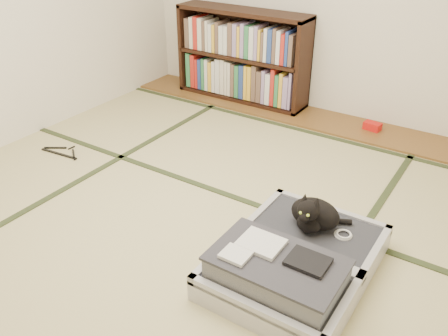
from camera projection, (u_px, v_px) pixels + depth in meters
The scene contains 9 objects.
floor at pixel (189, 220), 3.14m from camera, with size 4.50×4.50×0.00m, color tan.
wood_strip at pixel (313, 118), 4.59m from camera, with size 4.00×0.50×0.02m, color brown.
red_item at pixel (372, 126), 4.32m from camera, with size 0.15×0.09×0.07m, color red.
tatami_borders at pixel (229, 187), 3.50m from camera, with size 4.00×4.50×0.01m.
bookcase at pixel (242, 58), 4.83m from camera, with size 1.40×0.32×0.92m.
suitcase at pixel (293, 262), 2.62m from camera, with size 0.77×1.02×0.30m.
cat at pixel (314, 215), 2.77m from camera, with size 0.34×0.34×0.28m.
cable_coil at pixel (343, 235), 2.75m from camera, with size 0.11×0.11×0.03m.
hanger at pixel (62, 152), 3.97m from camera, with size 0.39×0.20×0.01m.
Camera 1 is at (1.60, -2.02, 1.85)m, focal length 38.00 mm.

